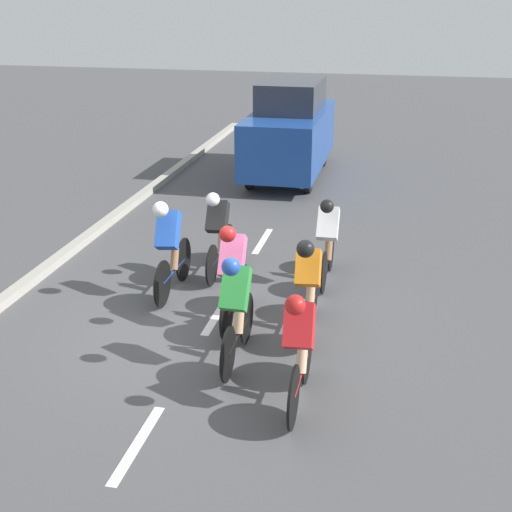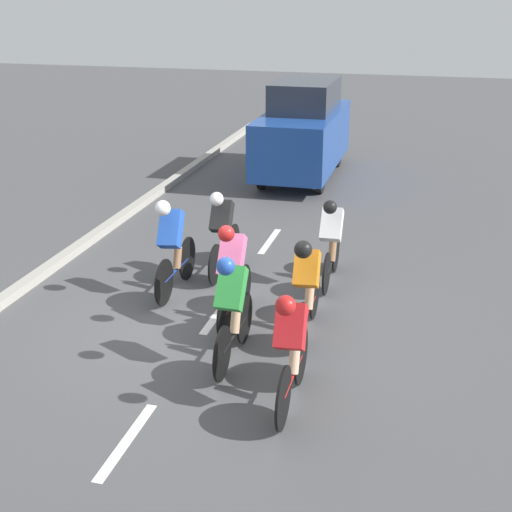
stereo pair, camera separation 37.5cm
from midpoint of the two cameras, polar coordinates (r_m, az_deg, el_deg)
ground_plane at (r=10.06m, az=-2.68°, el=-5.57°), size 60.00×60.00×0.00m
lane_stripe_near at (r=7.82m, az=-8.92°, el=-14.41°), size 0.12×1.40×0.01m
lane_stripe_mid at (r=10.41m, az=-2.02°, el=-4.59°), size 0.12×1.40×0.01m
lane_stripe_far at (r=13.27m, az=1.92°, el=1.20°), size 0.12×1.40×0.01m
curb at (r=11.64m, az=-17.32°, el=-2.37°), size 0.20×27.93×0.14m
cyclist_black at (r=11.53m, az=-1.76°, el=2.11°), size 0.34×1.70×1.46m
cyclist_blue at (r=10.82m, az=-5.74°, el=1.01°), size 0.36×1.72×1.56m
cyclist_orange at (r=9.50m, az=5.22°, el=-2.18°), size 0.35×1.63×1.45m
cyclist_pink at (r=9.75m, az=-0.79°, el=-1.22°), size 0.33×1.64×1.54m
cyclist_red at (r=7.90m, az=4.20°, el=-7.24°), size 0.35×1.68×1.48m
cyclist_green at (r=8.78m, az=-0.72°, el=-3.98°), size 0.32×1.69×1.51m
cyclist_white at (r=11.21m, az=7.01°, el=1.36°), size 0.33×1.62×1.45m
support_car at (r=17.58m, az=4.41°, el=9.98°), size 1.70×4.25×2.32m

